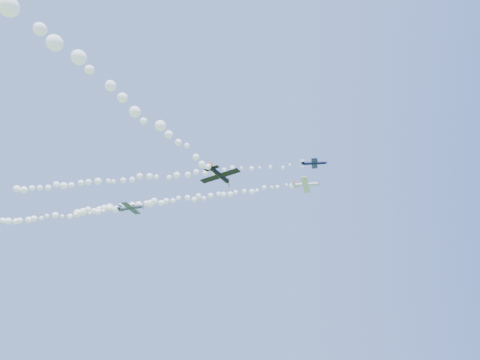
{
  "coord_description": "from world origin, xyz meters",
  "views": [
    {
      "loc": [
        9.96,
        -94.04,
        6.7
      ],
      "look_at": [
        7.5,
        -7.44,
        46.94
      ],
      "focal_mm": 30.0,
      "sensor_mm": 36.0,
      "label": 1
    }
  ],
  "objects_px": {
    "plane_white": "(306,185)",
    "plane_grey": "(131,208)",
    "plane_navy": "(314,163)",
    "plane_black": "(220,175)"
  },
  "relations": [
    {
      "from": "plane_white",
      "to": "plane_grey",
      "type": "height_order",
      "value": "plane_white"
    },
    {
      "from": "plane_white",
      "to": "plane_grey",
      "type": "bearing_deg",
      "value": -173.58
    },
    {
      "from": "plane_navy",
      "to": "plane_black",
      "type": "xyz_separation_m",
      "value": [
        -20.05,
        -20.32,
        -12.57
      ]
    },
    {
      "from": "plane_black",
      "to": "plane_white",
      "type": "bearing_deg",
      "value": -7.46
    },
    {
      "from": "plane_navy",
      "to": "plane_grey",
      "type": "bearing_deg",
      "value": 168.51
    },
    {
      "from": "plane_navy",
      "to": "plane_black",
      "type": "relative_size",
      "value": 0.94
    },
    {
      "from": "plane_navy",
      "to": "plane_black",
      "type": "distance_m",
      "value": 31.19
    },
    {
      "from": "plane_white",
      "to": "plane_navy",
      "type": "relative_size",
      "value": 1.14
    },
    {
      "from": "plane_navy",
      "to": "plane_black",
      "type": "bearing_deg",
      "value": -125.81
    },
    {
      "from": "plane_white",
      "to": "plane_black",
      "type": "distance_m",
      "value": 38.62
    }
  ]
}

